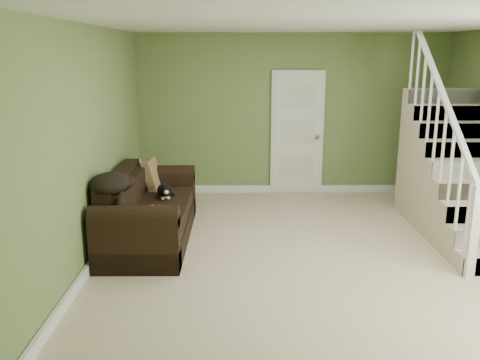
{
  "coord_description": "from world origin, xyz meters",
  "views": [
    {
      "loc": [
        -0.88,
        -5.54,
        2.31
      ],
      "look_at": [
        -0.85,
        0.07,
        0.88
      ],
      "focal_mm": 38.0,
      "sensor_mm": 36.0,
      "label": 1
    }
  ],
  "objects_px": {
    "sofa": "(147,214)",
    "cat": "(164,191)",
    "side_table": "(147,192)",
    "banana": "(154,207)"
  },
  "relations": [
    {
      "from": "sofa",
      "to": "cat",
      "type": "xyz_separation_m",
      "value": [
        0.19,
        0.26,
        0.23
      ]
    },
    {
      "from": "cat",
      "to": "banana",
      "type": "relative_size",
      "value": 2.74
    },
    {
      "from": "sofa",
      "to": "cat",
      "type": "relative_size",
      "value": 4.44
    },
    {
      "from": "cat",
      "to": "banana",
      "type": "xyz_separation_m",
      "value": [
        -0.05,
        -0.5,
        -0.07
      ]
    },
    {
      "from": "sofa",
      "to": "cat",
      "type": "height_order",
      "value": "sofa"
    },
    {
      "from": "sofa",
      "to": "cat",
      "type": "bearing_deg",
      "value": 54.25
    },
    {
      "from": "side_table",
      "to": "cat",
      "type": "bearing_deg",
      "value": -67.46
    },
    {
      "from": "sofa",
      "to": "side_table",
      "type": "relative_size",
      "value": 2.76
    },
    {
      "from": "sofa",
      "to": "side_table",
      "type": "xyz_separation_m",
      "value": [
        -0.2,
        1.21,
        -0.04
      ]
    },
    {
      "from": "banana",
      "to": "side_table",
      "type": "bearing_deg",
      "value": 70.11
    }
  ]
}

